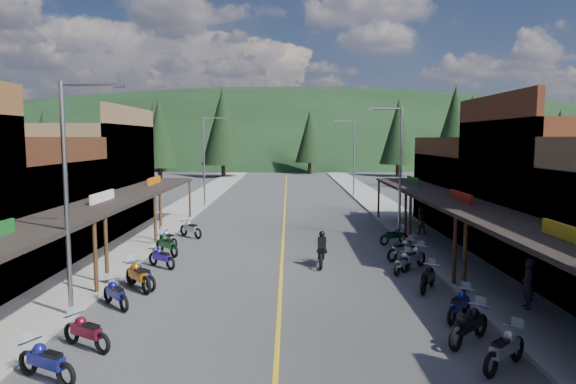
{
  "coord_description": "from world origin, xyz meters",
  "views": [
    {
      "loc": [
        0.34,
        -22.98,
        6.15
      ],
      "look_at": [
        0.3,
        6.96,
        3.0
      ],
      "focal_mm": 32.0,
      "sensor_mm": 36.0,
      "label": 1
    }
  ],
  "objects_px": {
    "bike_east_10": "(394,235)",
    "pine_6": "(559,136)",
    "pedestrian_east_a": "(528,283)",
    "bike_east_5": "(459,303)",
    "pine_3": "(310,136)",
    "shop_west_3": "(78,178)",
    "bike_west_7": "(141,274)",
    "bike_east_9": "(402,248)",
    "rider_on_bike": "(322,251)",
    "streetlight_1": "(206,158)",
    "pine_2": "(223,126)",
    "bike_west_4": "(86,330)",
    "pine_8": "(106,140)",
    "bike_west_3": "(46,360)",
    "pine_7": "(120,132)",
    "pine_0": "(44,136)",
    "pine_5": "(472,128)",
    "bike_west_9": "(167,244)",
    "shop_east_2": "(566,193)",
    "pine_9": "(468,136)",
    "bike_east_6": "(428,277)",
    "streetlight_3": "(353,155)",
    "bike_west_8": "(162,256)",
    "bike_west_10": "(168,238)",
    "bike_west_6": "(138,274)",
    "bike_west_11": "(191,228)",
    "streetlight_2": "(398,166)",
    "pine_11": "(455,129)",
    "pedestrian_east_b": "(420,220)",
    "pine_4": "(398,131)",
    "shop_east_3": "(488,192)",
    "bike_east_7": "(403,261)",
    "bike_west_5": "(115,292)",
    "bike_east_4": "(469,323)",
    "streetlight_0": "(70,189)",
    "pine_1": "(154,132)"
  },
  "relations": [
    {
      "from": "bike_east_10",
      "to": "pine_6",
      "type": "bearing_deg",
      "value": 117.6
    },
    {
      "from": "streetlight_3",
      "to": "bike_west_8",
      "type": "height_order",
      "value": "streetlight_3"
    },
    {
      "from": "pine_3",
      "to": "bike_east_7",
      "type": "bearing_deg",
      "value": -88.66
    },
    {
      "from": "pine_3",
      "to": "shop_west_3",
      "type": "bearing_deg",
      "value": -108.01
    },
    {
      "from": "pine_0",
      "to": "bike_east_9",
      "type": "xyz_separation_m",
      "value": [
        46.09,
        -59.51,
        -5.89
      ]
    },
    {
      "from": "streetlight_1",
      "to": "rider_on_bike",
      "type": "bearing_deg",
      "value": -66.72
    },
    {
      "from": "pine_1",
      "to": "pedestrian_east_a",
      "type": "distance_m",
      "value": 82.4
    },
    {
      "from": "pine_11",
      "to": "pedestrian_east_b",
      "type": "xyz_separation_m",
      "value": [
        -11.41,
        -29.11,
        -6.19
      ]
    },
    {
      "from": "pine_5",
      "to": "bike_west_8",
      "type": "height_order",
      "value": "pine_5"
    },
    {
      "from": "rider_on_bike",
      "to": "bike_west_7",
      "type": "bearing_deg",
      "value": -148.53
    },
    {
      "from": "streetlight_2",
      "to": "bike_east_9",
      "type": "bearing_deg",
      "value": -98.95
    },
    {
      "from": "bike_west_3",
      "to": "pine_6",
      "type": "bearing_deg",
      "value": -6.74
    },
    {
      "from": "pine_0",
      "to": "bike_west_9",
      "type": "relative_size",
      "value": 5.05
    },
    {
      "from": "streetlight_3",
      "to": "bike_west_8",
      "type": "distance_m",
      "value": 31.95
    },
    {
      "from": "pine_5",
      "to": "bike_east_4",
      "type": "relative_size",
      "value": 6.36
    },
    {
      "from": "pine_2",
      "to": "bike_west_3",
      "type": "xyz_separation_m",
      "value": [
        4.2,
        -68.56,
        -7.41
      ]
    },
    {
      "from": "pine_8",
      "to": "bike_west_10",
      "type": "bearing_deg",
      "value": -65.73
    },
    {
      "from": "bike_west_6",
      "to": "bike_west_10",
      "type": "bearing_deg",
      "value": 56.28
    },
    {
      "from": "pedestrian_east_a",
      "to": "bike_east_5",
      "type": "bearing_deg",
      "value": -66.9
    },
    {
      "from": "pine_2",
      "to": "bike_west_4",
      "type": "height_order",
      "value": "pine_2"
    },
    {
      "from": "pine_4",
      "to": "pine_5",
      "type": "distance_m",
      "value": 20.01
    },
    {
      "from": "shop_east_3",
      "to": "streetlight_3",
      "type": "bearing_deg",
      "value": 109.99
    },
    {
      "from": "pine_5",
      "to": "bike_west_9",
      "type": "bearing_deg",
      "value": -120.36
    },
    {
      "from": "streetlight_3",
      "to": "pedestrian_east_a",
      "type": "bearing_deg",
      "value": -87.05
    },
    {
      "from": "streetlight_2",
      "to": "pine_0",
      "type": "height_order",
      "value": "pine_0"
    },
    {
      "from": "bike_west_7",
      "to": "bike_east_9",
      "type": "xyz_separation_m",
      "value": [
        11.82,
        4.88,
        0.01
      ]
    },
    {
      "from": "shop_east_2",
      "to": "bike_east_9",
      "type": "bearing_deg",
      "value": 174.13
    },
    {
      "from": "pine_6",
      "to": "pine_9",
      "type": "relative_size",
      "value": 1.02
    },
    {
      "from": "bike_west_3",
      "to": "bike_west_7",
      "type": "relative_size",
      "value": 0.98
    },
    {
      "from": "streetlight_3",
      "to": "pine_6",
      "type": "bearing_deg",
      "value": 41.05
    },
    {
      "from": "bike_west_11",
      "to": "bike_west_3",
      "type": "bearing_deg",
      "value": -135.64
    },
    {
      "from": "streetlight_1",
      "to": "pine_9",
      "type": "xyz_separation_m",
      "value": [
        30.95,
        23.0,
        1.92
      ]
    },
    {
      "from": "pine_6",
      "to": "bike_west_10",
      "type": "bearing_deg",
      "value": -131.96
    },
    {
      "from": "pine_11",
      "to": "bike_west_5",
      "type": "distance_m",
      "value": 50.52
    },
    {
      "from": "pine_5",
      "to": "pine_11",
      "type": "distance_m",
      "value": 36.78
    },
    {
      "from": "pine_8",
      "to": "bike_west_3",
      "type": "bearing_deg",
      "value": -72.23
    },
    {
      "from": "pine_0",
      "to": "bike_east_6",
      "type": "height_order",
      "value": "pine_0"
    },
    {
      "from": "pine_0",
      "to": "pine_3",
      "type": "bearing_deg",
      "value": 5.19
    },
    {
      "from": "streetlight_3",
      "to": "bike_west_6",
      "type": "distance_m",
      "value": 35.25
    },
    {
      "from": "bike_west_10",
      "to": "pedestrian_east_b",
      "type": "height_order",
      "value": "pedestrian_east_b"
    },
    {
      "from": "pine_7",
      "to": "bike_east_10",
      "type": "bearing_deg",
      "value": -61.1
    },
    {
      "from": "bike_west_6",
      "to": "pine_0",
      "type": "bearing_deg",
      "value": 79.26
    },
    {
      "from": "shop_west_3",
      "to": "pine_0",
      "type": "bearing_deg",
      "value": 117.34
    },
    {
      "from": "pine_4",
      "to": "pedestrian_east_b",
      "type": "bearing_deg",
      "value": -100.43
    },
    {
      "from": "pedestrian_east_b",
      "to": "shop_east_3",
      "type": "bearing_deg",
      "value": -171.73
    },
    {
      "from": "bike_west_6",
      "to": "streetlight_0",
      "type": "bearing_deg",
      "value": -147.77
    },
    {
      "from": "bike_east_5",
      "to": "bike_west_10",
      "type": "bearing_deg",
      "value": 174.3
    },
    {
      "from": "bike_east_10",
      "to": "pedestrian_east_b",
      "type": "bearing_deg",
      "value": 112.15
    },
    {
      "from": "shop_west_3",
      "to": "rider_on_bike",
      "type": "distance_m",
      "value": 18.81
    },
    {
      "from": "streetlight_3",
      "to": "bike_east_10",
      "type": "bearing_deg",
      "value": -91.2
    }
  ]
}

